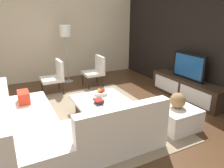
# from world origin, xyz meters

# --- Properties ---
(ground_plane) EXTENTS (14.00, 14.00, 0.00)m
(ground_plane) POSITION_xyz_m (0.00, 0.00, 0.00)
(ground_plane) COLOR #4C301C
(feature_wall_back) EXTENTS (6.40, 0.12, 2.80)m
(feature_wall_back) POSITION_xyz_m (0.00, 2.70, 1.40)
(feature_wall_back) COLOR black
(feature_wall_back) RESTS_ON ground
(side_wall_left) EXTENTS (0.12, 5.20, 2.80)m
(side_wall_left) POSITION_xyz_m (-3.20, 0.20, 1.40)
(side_wall_left) COLOR beige
(side_wall_left) RESTS_ON ground
(area_rug) EXTENTS (3.33, 2.54, 0.01)m
(area_rug) POSITION_xyz_m (-0.10, 0.00, 0.01)
(area_rug) COLOR gray
(area_rug) RESTS_ON ground
(media_console) EXTENTS (2.06, 0.48, 0.50)m
(media_console) POSITION_xyz_m (0.00, 2.40, 0.25)
(media_console) COLOR #332319
(media_console) RESTS_ON ground
(television) EXTENTS (0.95, 0.06, 0.64)m
(television) POSITION_xyz_m (0.00, 2.40, 0.82)
(television) COLOR black
(television) RESTS_ON media_console
(sectional_couch) EXTENTS (2.36, 2.32, 0.83)m
(sectional_couch) POSITION_xyz_m (0.51, -0.88, 0.28)
(sectional_couch) COLOR white
(sectional_couch) RESTS_ON ground
(coffee_table) EXTENTS (0.94, 1.04, 0.38)m
(coffee_table) POSITION_xyz_m (-0.10, 0.10, 0.20)
(coffee_table) COLOR #332319
(coffee_table) RESTS_ON ground
(accent_chair_near) EXTENTS (0.56, 0.54, 0.87)m
(accent_chair_near) POSITION_xyz_m (-1.88, -0.40, 0.49)
(accent_chair_near) COLOR #332319
(accent_chair_near) RESTS_ON ground
(floor_lamp) EXTENTS (0.33, 0.33, 1.71)m
(floor_lamp) POSITION_xyz_m (-2.62, 0.15, 1.45)
(floor_lamp) COLOR #A5A5AA
(floor_lamp) RESTS_ON ground
(ottoman) EXTENTS (0.70, 0.70, 0.40)m
(ottoman) POSITION_xyz_m (0.98, 1.16, 0.20)
(ottoman) COLOR white
(ottoman) RESTS_ON ground
(fruit_bowl) EXTENTS (0.28, 0.28, 0.14)m
(fruit_bowl) POSITION_xyz_m (-0.28, 0.20, 0.43)
(fruit_bowl) COLOR silver
(fruit_bowl) RESTS_ON coffee_table
(accent_chair_far) EXTENTS (0.55, 0.54, 0.87)m
(accent_chair_far) POSITION_xyz_m (-1.93, 0.78, 0.49)
(accent_chair_far) COLOR #332319
(accent_chair_far) RESTS_ON ground
(decorative_ball) EXTENTS (0.28, 0.28, 0.28)m
(decorative_ball) POSITION_xyz_m (0.98, 1.16, 0.54)
(decorative_ball) COLOR #997247
(decorative_ball) RESTS_ON ottoman
(book_stack) EXTENTS (0.20, 0.16, 0.09)m
(book_stack) POSITION_xyz_m (0.12, -0.02, 0.43)
(book_stack) COLOR #2D516B
(book_stack) RESTS_ON coffee_table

